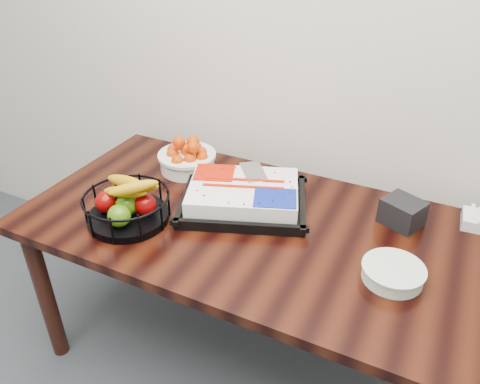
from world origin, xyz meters
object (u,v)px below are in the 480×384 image
at_px(napkin_box, 402,212).
at_px(tangerine_bowl, 187,156).
at_px(cake_tray, 243,196).
at_px(fruit_basket, 127,205).
at_px(plate_stack, 393,273).
at_px(table, 256,241).

bearing_deg(napkin_box, tangerine_bowl, 179.76).
bearing_deg(cake_tray, fruit_basket, -140.60).
distance_m(tangerine_bowl, plate_stack, 1.03).
relative_size(fruit_basket, plate_stack, 1.61).
height_order(plate_stack, napkin_box, napkin_box).
distance_m(table, napkin_box, 0.56).
distance_m(table, tangerine_bowl, 0.54).
bearing_deg(table, plate_stack, -9.86).
bearing_deg(cake_tray, plate_stack, -16.02).
distance_m(plate_stack, napkin_box, 0.33).
distance_m(cake_tray, plate_stack, 0.64).
bearing_deg(napkin_box, cake_tray, -165.46).
bearing_deg(plate_stack, tangerine_bowl, 161.11).
height_order(table, plate_stack, plate_stack).
xyz_separation_m(cake_tray, fruit_basket, (-0.35, -0.28, 0.03)).
distance_m(cake_tray, tangerine_bowl, 0.39).
xyz_separation_m(table, fruit_basket, (-0.45, -0.20, 0.16)).
relative_size(plate_stack, napkin_box, 1.44).
bearing_deg(table, napkin_box, 26.15).
height_order(table, cake_tray, cake_tray).
xyz_separation_m(fruit_basket, plate_stack, (0.96, 0.11, -0.05)).
bearing_deg(tangerine_bowl, table, -28.09).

